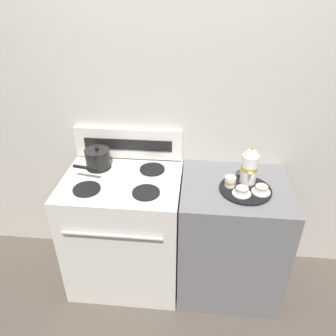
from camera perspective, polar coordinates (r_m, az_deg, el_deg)
ground_plane at (r=2.74m, az=0.99°, el=-18.28°), size 6.00×6.00×0.00m
wall_back at (r=2.33m, az=1.91°, el=6.26°), size 6.00×0.05×2.20m
stove at (r=2.46m, az=-7.40°, el=-10.71°), size 0.79×0.65×0.91m
control_panel at (r=2.37m, az=-6.89°, el=4.32°), size 0.77×0.05×0.23m
side_counter at (r=2.43m, az=10.72°, el=-11.80°), size 0.71×0.62×0.89m
saucepan at (r=2.32m, az=-12.17°, el=1.69°), size 0.21×0.28×0.15m
serving_tray at (r=2.12m, az=13.31°, el=-3.68°), size 0.33×0.33×0.01m
teapot at (r=2.12m, az=14.02°, el=0.34°), size 0.11×0.17×0.26m
teacup_left at (r=2.05m, az=12.75°, el=-3.91°), size 0.12×0.12×0.04m
teacup_right at (r=2.10m, az=15.94°, el=-3.57°), size 0.12×0.12×0.04m
creamer_jug at (r=2.10m, az=10.79°, el=-2.30°), size 0.07×0.07×0.07m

